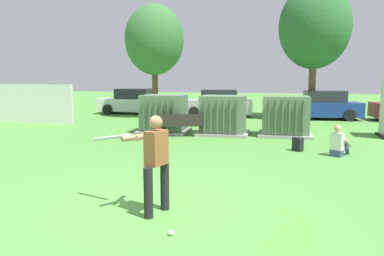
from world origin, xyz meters
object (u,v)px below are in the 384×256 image
Objects in this scene: park_bench at (181,123)px; parked_car_leftmost at (132,102)px; batter at (154,159)px; parked_car_left_of_center at (218,104)px; transformer_west at (164,114)px; transformer_mid_west at (223,116)px; transformer_mid_east at (285,117)px; seated_spectator at (339,144)px; backpack at (298,144)px; sports_ball at (171,233)px; parked_car_right_of_center at (322,106)px.

parked_car_leftmost reaches higher than park_bench.
batter reaches higher than parked_car_left_of_center.
transformer_west is 1.00× the size of transformer_mid_west.
batter is at bearing -105.20° from transformer_mid_east.
seated_spectator is 1.27m from backpack.
transformer_mid_west is at bearing 28.71° from park_bench.
transformer_mid_east is 23.33× the size of sports_ball.
transformer_mid_east is 3.85m from seated_spectator.
transformer_mid_west is at bearing -46.83° from parked_car_leftmost.
transformer_west is 2.18× the size of seated_spectator.
backpack is at bearing -44.96° from transformer_mid_west.
parked_car_right_of_center is at bearing 78.86° from backpack.
seated_spectator is (1.48, -3.53, -0.41)m from transformer_mid_east.
park_bench is at bearing 156.00° from seated_spectator.
seated_spectator is at bearing -39.93° from transformer_mid_west.
parked_car_leftmost is (-10.91, 10.72, 0.38)m from seated_spectator.
parked_car_leftmost is at bearing 176.46° from parked_car_left_of_center.
parked_car_right_of_center is at bearing 73.35° from batter.
batter is 0.40× the size of parked_car_right_of_center.
parked_car_left_of_center reaches higher than seated_spectator.
transformer_mid_west is 1.14× the size of park_bench.
batter is at bearing -124.94° from seated_spectator.
parked_car_leftmost is at bearing 112.87° from batter.
parked_car_left_of_center is (5.66, -0.35, 0.00)m from parked_car_leftmost.
backpack is 0.10× the size of parked_car_leftmost.
transformer_mid_east is at bearing -37.32° from parked_car_leftmost.
sports_ball is at bearing -104.10° from parked_car_right_of_center.
parked_car_left_of_center reaches higher than park_bench.
park_bench is at bearing -165.44° from transformer_mid_east.
parked_car_left_of_center is at bearing 116.87° from seated_spectator.
parked_car_left_of_center is (-1.27, 16.08, -0.22)m from batter.
backpack is at bearing -46.30° from parked_car_leftmost.
transformer_mid_west is 0.49× the size of parked_car_leftmost.
parked_car_left_of_center and parked_car_right_of_center have the same top height.
parked_car_leftmost is (-6.93, 16.43, -0.22)m from batter.
parked_car_left_of_center is at bearing 94.52° from batter.
transformer_mid_east is at bearing -61.10° from parked_car_left_of_center.
seated_spectator is (5.55, -2.47, -0.16)m from park_bench.
transformer_mid_east reaches higher than sports_ball.
transformer_mid_west is at bearing 135.04° from backpack.
parked_car_leftmost is 0.99× the size of parked_car_left_of_center.
transformer_mid_west is 1.81m from park_bench.
parked_car_left_of_center is (0.29, 7.90, 0.22)m from park_bench.
park_bench is at bearing -92.13° from parked_car_left_of_center.
batter is at bearing -85.48° from parked_car_left_of_center.
parked_car_leftmost reaches higher than sports_ball.
sports_ball is at bearing -83.88° from parked_car_left_of_center.
transformer_mid_east is 1.14× the size of park_bench.
sports_ball is 18.83m from parked_car_leftmost.
transformer_mid_east is at bearing 96.14° from backpack.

